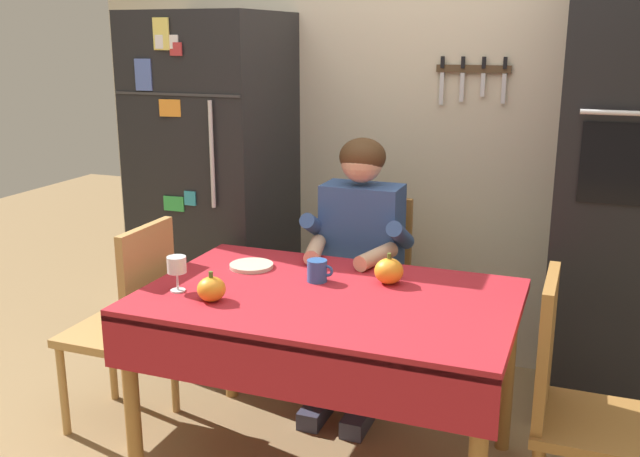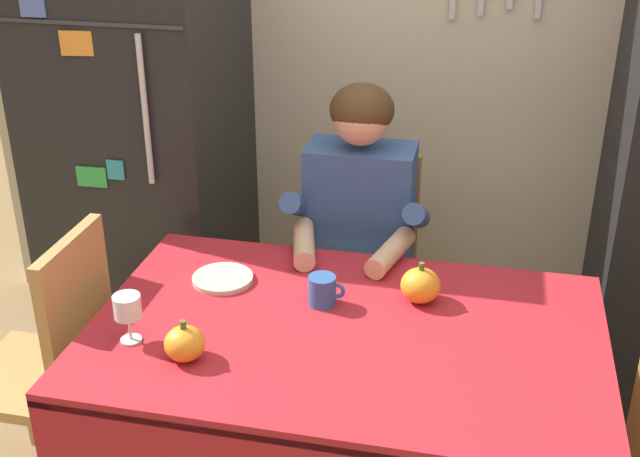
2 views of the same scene
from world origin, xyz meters
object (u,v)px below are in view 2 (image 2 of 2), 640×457
(dining_table, at_px, (344,359))
(pumpkin_medium, at_px, (420,285))
(seated_person, at_px, (356,235))
(chair_behind_person, at_px, (364,268))
(refrigerator, at_px, (144,143))
(pumpkin_large, at_px, (185,343))
(serving_tray, at_px, (223,279))
(coffee_mug, at_px, (323,290))
(wine_glass, at_px, (127,309))
(chair_left_side, at_px, (55,359))

(dining_table, relative_size, pumpkin_medium, 11.29)
(seated_person, bearing_deg, chair_behind_person, 90.00)
(refrigerator, distance_m, seated_person, 0.93)
(refrigerator, relative_size, pumpkin_medium, 14.52)
(pumpkin_large, bearing_deg, pumpkin_medium, 37.03)
(serving_tray, bearing_deg, coffee_mug, -11.23)
(wine_glass, bearing_deg, seated_person, 58.23)
(dining_table, bearing_deg, pumpkin_large, -151.59)
(refrigerator, bearing_deg, pumpkin_large, -62.09)
(chair_left_side, distance_m, coffee_mug, 0.87)
(wine_glass, bearing_deg, pumpkin_large, -14.78)
(chair_left_side, xyz_separation_m, serving_tray, (0.49, 0.19, 0.24))
(refrigerator, height_order, seated_person, refrigerator)
(dining_table, height_order, chair_behind_person, chair_behind_person)
(refrigerator, bearing_deg, dining_table, -42.91)
(seated_person, bearing_deg, refrigerator, 162.29)
(chair_behind_person, height_order, pumpkin_large, chair_behind_person)
(chair_left_side, height_order, serving_tray, chair_left_side)
(refrigerator, bearing_deg, pumpkin_medium, -30.52)
(chair_behind_person, height_order, seated_person, seated_person)
(dining_table, xyz_separation_m, wine_glass, (-0.55, -0.16, 0.18))
(dining_table, bearing_deg, serving_tray, 153.76)
(refrigerator, distance_m, wine_glass, 1.12)
(wine_glass, xyz_separation_m, serving_tray, (0.13, 0.36, -0.09))
(dining_table, xyz_separation_m, seated_person, (-0.08, 0.60, 0.08))
(chair_behind_person, distance_m, wine_glass, 1.11)
(coffee_mug, distance_m, serving_tray, 0.33)
(dining_table, distance_m, seated_person, 0.61)
(chair_behind_person, distance_m, serving_tray, 0.72)
(seated_person, relative_size, serving_tray, 6.77)
(wine_glass, xyz_separation_m, pumpkin_medium, (0.73, 0.37, -0.05))
(refrigerator, height_order, chair_left_side, refrigerator)
(chair_behind_person, distance_m, pumpkin_medium, 0.69)
(wine_glass, relative_size, pumpkin_medium, 1.11)
(wine_glass, distance_m, pumpkin_large, 0.19)
(pumpkin_medium, bearing_deg, refrigerator, 149.48)
(coffee_mug, bearing_deg, refrigerator, 139.16)
(chair_behind_person, xyz_separation_m, chair_left_side, (-0.83, -0.78, 0.00))
(coffee_mug, bearing_deg, seated_person, 88.28)
(chair_left_side, distance_m, wine_glass, 0.51)
(serving_tray, bearing_deg, chair_behind_person, 60.19)
(pumpkin_large, bearing_deg, serving_tray, 95.36)
(pumpkin_large, xyz_separation_m, pumpkin_medium, (0.56, 0.42, 0.01))
(dining_table, bearing_deg, chair_behind_person, 95.44)
(chair_behind_person, height_order, coffee_mug, chair_behind_person)
(chair_left_side, relative_size, pumpkin_large, 8.21)
(chair_behind_person, bearing_deg, seated_person, -90.00)
(dining_table, distance_m, serving_tray, 0.47)
(refrigerator, distance_m, pumpkin_medium, 1.32)
(seated_person, bearing_deg, wine_glass, -121.77)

